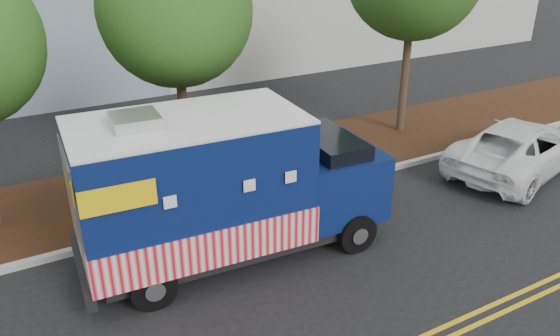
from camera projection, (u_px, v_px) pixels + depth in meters
ground at (257, 238)px, 12.88m from camera, size 120.00×120.00×0.00m
curb at (232, 210)px, 13.96m from camera, size 120.00×0.18×0.15m
mulch_strip at (201, 178)px, 15.63m from camera, size 120.00×4.00×0.15m
tree_b at (175, 10)px, 13.37m from camera, size 3.82×3.82×6.73m
sign_post at (84, 198)px, 12.12m from camera, size 0.06×0.06×2.40m
food_truck at (219, 191)px, 11.56m from camera, size 6.89×2.95×3.55m
white_car at (519, 147)px, 16.02m from camera, size 5.80×3.78×1.48m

